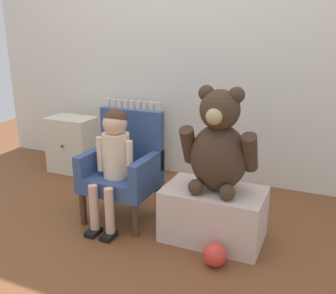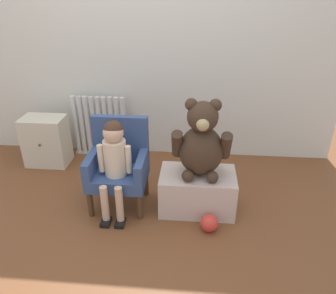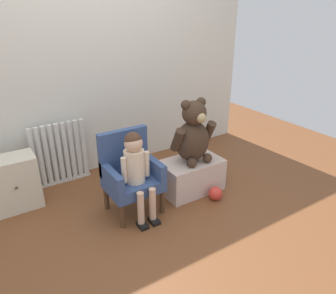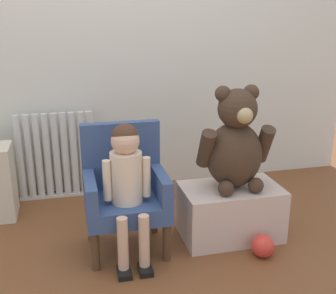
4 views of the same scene
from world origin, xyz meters
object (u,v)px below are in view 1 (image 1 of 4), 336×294
(radiator, at_px, (133,136))
(toy_ball, at_px, (215,255))
(child_armchair, at_px, (124,166))
(small_dresser, at_px, (73,144))
(low_bench, at_px, (213,214))
(large_teddy_bear, at_px, (219,146))
(child_figure, at_px, (114,151))

(radiator, xyz_separation_m, toy_ball, (1.09, -1.10, -0.25))
(radiator, distance_m, child_armchair, 0.88)
(small_dresser, xyz_separation_m, low_bench, (1.48, -0.60, -0.08))
(low_bench, xyz_separation_m, toy_ball, (0.09, -0.26, -0.09))
(small_dresser, distance_m, large_teddy_bear, 1.64)
(large_teddy_bear, height_order, toy_ball, large_teddy_bear)
(radiator, bearing_deg, toy_ball, -45.15)
(small_dresser, bearing_deg, radiator, 26.15)
(large_teddy_bear, bearing_deg, child_armchair, 177.10)
(small_dresser, distance_m, child_armchair, 1.03)
(small_dresser, height_order, large_teddy_bear, large_teddy_bear)
(low_bench, bearing_deg, child_figure, -173.14)
(large_teddy_bear, bearing_deg, child_figure, -172.79)
(child_armchair, xyz_separation_m, child_figure, (0.00, -0.11, 0.14))
(small_dresser, height_order, child_armchair, child_armchair)
(small_dresser, xyz_separation_m, child_armchair, (0.85, -0.57, 0.11))
(toy_ball, bearing_deg, low_bench, 109.53)
(child_figure, xyz_separation_m, large_teddy_bear, (0.64, 0.08, 0.09))
(large_teddy_bear, bearing_deg, low_bench, -157.65)
(small_dresser, bearing_deg, child_figure, -38.48)
(small_dresser, xyz_separation_m, large_teddy_bear, (1.49, -0.60, 0.34))
(toy_ball, bearing_deg, radiator, 134.85)
(child_armchair, relative_size, toy_ball, 5.55)
(large_teddy_bear, distance_m, toy_ball, 0.59)
(child_figure, relative_size, large_teddy_bear, 1.25)
(small_dresser, bearing_deg, large_teddy_bear, -21.85)
(child_armchair, height_order, child_figure, child_figure)
(radiator, height_order, low_bench, radiator)
(child_armchair, bearing_deg, low_bench, -3.48)
(small_dresser, bearing_deg, child_armchair, -33.53)
(low_bench, height_order, toy_ball, low_bench)
(low_bench, relative_size, toy_ball, 4.56)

